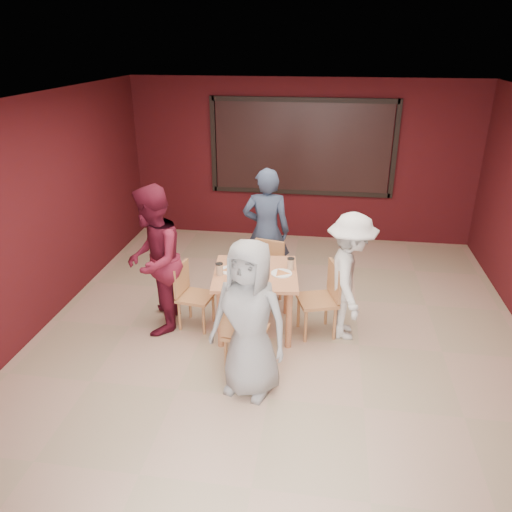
# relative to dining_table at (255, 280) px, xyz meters

# --- Properties ---
(floor) EXTENTS (7.00, 7.00, 0.00)m
(floor) POSITION_rel_dining_table_xyz_m (0.33, -0.19, -0.69)
(floor) COLOR tan
(floor) RESTS_ON ground
(window_blinds) EXTENTS (3.00, 0.02, 1.50)m
(window_blinds) POSITION_rel_dining_table_xyz_m (0.33, 3.26, 0.96)
(window_blinds) COLOR black
(dining_table) EXTENTS (1.11, 1.11, 0.94)m
(dining_table) POSITION_rel_dining_table_xyz_m (0.00, 0.00, 0.00)
(dining_table) COLOR tan
(dining_table) RESTS_ON floor
(chair_front) EXTENTS (0.49, 0.49, 0.90)m
(chair_front) POSITION_rel_dining_table_xyz_m (0.00, -0.87, -0.18)
(chair_front) COLOR #B26F45
(chair_front) RESTS_ON floor
(chair_back) EXTENTS (0.50, 0.50, 0.87)m
(chair_back) POSITION_rel_dining_table_xyz_m (0.04, 0.75, -0.20)
(chair_back) COLOR #B26F45
(chair_back) RESTS_ON floor
(chair_left) EXTENTS (0.46, 0.46, 0.83)m
(chair_left) POSITION_rel_dining_table_xyz_m (-0.82, -0.02, -0.22)
(chair_left) COLOR #B26F45
(chair_left) RESTS_ON floor
(chair_right) EXTENTS (0.56, 0.56, 0.92)m
(chair_right) POSITION_rel_dining_table_xyz_m (0.83, 0.04, -0.17)
(chair_right) COLOR #B26F45
(chair_right) RESTS_ON floor
(diner_front) EXTENTS (0.94, 0.75, 1.67)m
(diner_front) POSITION_rel_dining_table_xyz_m (0.11, -1.17, 0.15)
(diner_front) COLOR gray
(diner_front) RESTS_ON floor
(diner_back) EXTENTS (0.69, 0.49, 1.81)m
(diner_back) POSITION_rel_dining_table_xyz_m (-0.01, 1.09, 0.21)
(diner_back) COLOR #2F3C54
(diner_back) RESTS_ON floor
(diner_left) EXTENTS (0.81, 0.98, 1.85)m
(diner_left) POSITION_rel_dining_table_xyz_m (-1.22, -0.13, 0.23)
(diner_left) COLOR maroon
(diner_left) RESTS_ON floor
(diner_right) EXTENTS (0.64, 1.05, 1.57)m
(diner_right) POSITION_rel_dining_table_xyz_m (1.12, 0.04, 0.10)
(diner_right) COLOR silver
(diner_right) RESTS_ON floor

